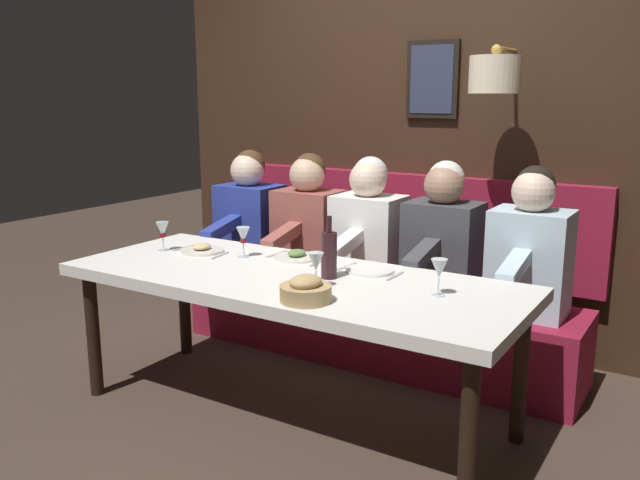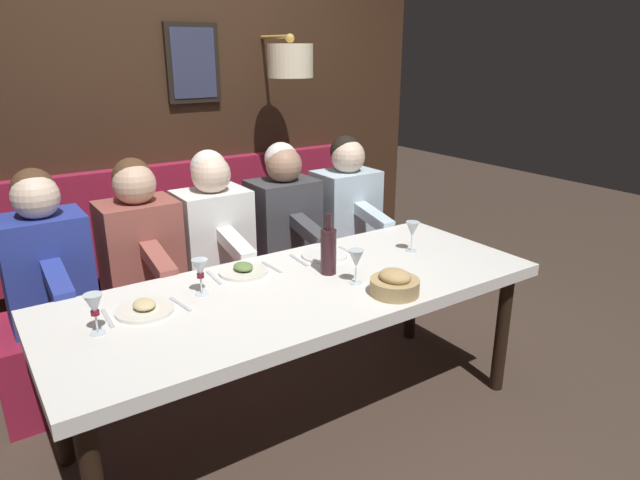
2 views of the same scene
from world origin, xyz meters
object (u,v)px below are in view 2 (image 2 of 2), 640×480
Objects in this scene: diner_middle at (213,224)px; diner_far at (140,237)px; dining_table at (301,298)px; diner_near at (284,211)px; diner_farthest at (45,254)px; wine_bottle at (328,251)px; wine_glass_2 at (412,230)px; bread_bowl at (395,284)px; wine_glass_1 at (356,260)px; wine_glass_3 at (94,306)px; wine_glass_0 at (200,270)px; diner_nearest at (346,200)px.

diner_middle is 0.43m from diner_far.
dining_table is 2.88× the size of diner_far.
diner_farthest is (0.00, 1.36, 0.00)m from diner_near.
dining_table is 2.88× the size of diner_near.
diner_farthest is 1.40m from wine_bottle.
wine_glass_2 is 0.58m from bread_bowl.
wine_glass_2 reaches higher than dining_table.
dining_table is 10.37× the size of bread_bowl.
wine_bottle is (-0.83, -0.23, 0.04)m from diner_middle.
diner_farthest is 4.82× the size of wine_glass_1.
wine_glass_3 reaches higher than dining_table.
dining_table is 13.91× the size of wine_glass_2.
diner_far is 4.82× the size of wine_glass_1.
dining_table is 0.48m from wine_glass_0.
diner_far reaches higher than bread_bowl.
wine_glass_3 is (-0.84, 1.80, 0.04)m from diner_nearest.
wine_glass_1 is 1.13m from wine_glass_3.
wine_glass_0 is at bearing 84.70° from wine_glass_2.
diner_nearest is 1.00× the size of diner_middle.
wine_glass_2 is 0.75× the size of bread_bowl.
diner_near is 4.82× the size of wine_glass_3.
wine_glass_0 and wine_glass_1 have the same top height.
diner_nearest is 1.00× the size of diner_near.
diner_nearest reaches higher than dining_table.
wine_glass_2 is at bearing -159.49° from diner_near.
bread_bowl is (-1.19, 0.62, -0.03)m from diner_nearest.
diner_middle is at bearing 2.55° from dining_table.
diner_near is 4.82× the size of wine_glass_0.
diner_farthest is 0.88m from wine_glass_0.
diner_far is 4.82× the size of wine_glass_2.
diner_middle is 0.86m from wine_bottle.
dining_table is at bearing -133.46° from diner_farthest.
diner_middle is at bearing 15.38° from wine_bottle.
wine_glass_1 is at bearing -145.52° from diner_far.
diner_middle is at bearing 90.00° from diner_nearest.
wine_bottle reaches higher than wine_glass_0.
diner_farthest is at bearing 90.00° from diner_far.
wine_bottle reaches higher than bread_bowl.
diner_far is at bearing 90.00° from diner_middle.
wine_glass_0 is at bearing -75.77° from wine_glass_3.
diner_near reaches higher than bread_bowl.
wine_glass_0 is at bearing 56.01° from bread_bowl.
diner_farthest is 0.84m from wine_glass_3.
wine_glass_3 is (-0.84, 0.85, 0.04)m from diner_middle.
diner_middle is at bearing -90.00° from diner_farthest.
diner_far reaches higher than wine_bottle.
wine_glass_1 is 1.00× the size of wine_glass_2.
diner_near is at bearing -11.67° from wine_glass_1.
bread_bowl is (-1.19, -0.76, -0.03)m from diner_far.
diner_farthest is at bearing 90.00° from diner_near.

